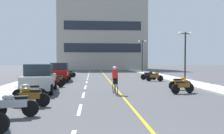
# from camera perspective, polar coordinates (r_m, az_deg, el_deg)

# --- Properties ---
(ground_plane) EXTENTS (140.00, 140.00, 0.00)m
(ground_plane) POSITION_cam_1_polar(r_m,az_deg,el_deg) (24.76, -1.51, -3.09)
(ground_plane) COLOR #47474C
(curb_left) EXTENTS (2.40, 72.00, 0.12)m
(curb_left) POSITION_cam_1_polar(r_m,az_deg,el_deg) (28.29, -16.62, -2.44)
(curb_left) COLOR #B7B2A8
(curb_left) RESTS_ON ground
(curb_right) EXTENTS (2.40, 72.00, 0.12)m
(curb_right) POSITION_cam_1_polar(r_m,az_deg,el_deg) (29.03, 12.47, -2.31)
(curb_right) COLOR #B7B2A8
(curb_right) RESTS_ON ground
(lane_dash_1) EXTENTS (0.14, 2.20, 0.01)m
(lane_dash_1) POSITION_cam_1_polar(r_m,az_deg,el_deg) (9.86, -8.03, -10.39)
(lane_dash_1) COLOR silver
(lane_dash_1) RESTS_ON ground
(lane_dash_2) EXTENTS (0.14, 2.20, 0.01)m
(lane_dash_2) POSITION_cam_1_polar(r_m,az_deg,el_deg) (13.79, -7.13, -6.91)
(lane_dash_2) COLOR silver
(lane_dash_2) RESTS_ON ground
(lane_dash_3) EXTENTS (0.14, 2.20, 0.01)m
(lane_dash_3) POSITION_cam_1_polar(r_m,az_deg,el_deg) (17.76, -6.63, -4.99)
(lane_dash_3) COLOR silver
(lane_dash_3) RESTS_ON ground
(lane_dash_4) EXTENTS (0.14, 2.20, 0.01)m
(lane_dash_4) POSITION_cam_1_polar(r_m,az_deg,el_deg) (21.73, -6.32, -3.76)
(lane_dash_4) COLOR silver
(lane_dash_4) RESTS_ON ground
(lane_dash_5) EXTENTS (0.14, 2.20, 0.01)m
(lane_dash_5) POSITION_cam_1_polar(r_m,az_deg,el_deg) (25.72, -6.10, -2.92)
(lane_dash_5) COLOR silver
(lane_dash_5) RESTS_ON ground
(lane_dash_6) EXTENTS (0.14, 2.20, 0.01)m
(lane_dash_6) POSITION_cam_1_polar(r_m,az_deg,el_deg) (29.70, -5.94, -2.30)
(lane_dash_6) COLOR silver
(lane_dash_6) RESTS_ON ground
(lane_dash_7) EXTENTS (0.14, 2.20, 0.01)m
(lane_dash_7) POSITION_cam_1_polar(r_m,az_deg,el_deg) (33.70, -5.82, -1.83)
(lane_dash_7) COLOR silver
(lane_dash_7) RESTS_ON ground
(lane_dash_8) EXTENTS (0.14, 2.20, 0.01)m
(lane_dash_8) POSITION_cam_1_polar(r_m,az_deg,el_deg) (37.69, -5.73, -1.45)
(lane_dash_8) COLOR silver
(lane_dash_8) RESTS_ON ground
(lane_dash_9) EXTENTS (0.14, 2.20, 0.01)m
(lane_dash_9) POSITION_cam_1_polar(r_m,az_deg,el_deg) (41.68, -5.65, -1.15)
(lane_dash_9) COLOR silver
(lane_dash_9) RESTS_ON ground
(lane_dash_10) EXTENTS (0.14, 2.20, 0.01)m
(lane_dash_10) POSITION_cam_1_polar(r_m,az_deg,el_deg) (45.68, -5.59, -0.91)
(lane_dash_10) COLOR silver
(lane_dash_10) RESTS_ON ground
(lane_dash_11) EXTENTS (0.14, 2.20, 0.01)m
(lane_dash_11) POSITION_cam_1_polar(r_m,az_deg,el_deg) (49.67, -5.54, -0.70)
(lane_dash_11) COLOR silver
(lane_dash_11) RESTS_ON ground
(centre_line_yellow) EXTENTS (0.12, 66.00, 0.01)m
(centre_line_yellow) POSITION_cam_1_polar(r_m,az_deg,el_deg) (27.76, -1.36, -2.57)
(centre_line_yellow) COLOR gold
(centre_line_yellow) RESTS_ON ground
(office_building) EXTENTS (19.44, 9.31, 15.70)m
(office_building) POSITION_cam_1_polar(r_m,az_deg,el_deg) (53.59, -2.50, 7.88)
(office_building) COLOR #9E998E
(office_building) RESTS_ON ground
(street_lamp_mid) EXTENTS (1.46, 0.36, 4.64)m
(street_lamp_mid) POSITION_cam_1_polar(r_m,az_deg,el_deg) (22.85, 17.78, 5.36)
(street_lamp_mid) COLOR black
(street_lamp_mid) RESTS_ON curb_right
(street_lamp_far) EXTENTS (1.46, 0.36, 5.40)m
(street_lamp_far) POSITION_cam_1_polar(r_m,az_deg,el_deg) (40.10, 7.55, 4.50)
(street_lamp_far) COLOR black
(street_lamp_far) RESTS_ON curb_right
(parked_car_near) EXTENTS (2.17, 4.32, 1.82)m
(parked_car_near) POSITION_cam_1_polar(r_m,az_deg,el_deg) (15.49, -17.57, -2.64)
(parked_car_near) COLOR black
(parked_car_near) RESTS_ON ground
(parked_car_mid) EXTENTS (2.03, 4.25, 1.82)m
(parked_car_mid) POSITION_cam_1_polar(r_m,az_deg,el_deg) (23.33, -12.87, -1.17)
(parked_car_mid) COLOR black
(parked_car_mid) RESTS_ON ground
(motorcycle_1) EXTENTS (1.70, 0.60, 0.92)m
(motorcycle_1) POSITION_cam_1_polar(r_m,az_deg,el_deg) (9.06, -23.23, -8.56)
(motorcycle_1) COLOR black
(motorcycle_1) RESTS_ON ground
(motorcycle_2) EXTENTS (1.70, 0.60, 0.92)m
(motorcycle_2) POSITION_cam_1_polar(r_m,az_deg,el_deg) (10.81, -19.68, -6.87)
(motorcycle_2) COLOR black
(motorcycle_2) RESTS_ON ground
(motorcycle_3) EXTENTS (1.68, 0.65, 0.92)m
(motorcycle_3) POSITION_cam_1_polar(r_m,az_deg,el_deg) (12.56, -19.87, -5.69)
(motorcycle_3) COLOR black
(motorcycle_3) RESTS_ON ground
(motorcycle_4) EXTENTS (1.65, 0.78, 0.92)m
(motorcycle_4) POSITION_cam_1_polar(r_m,az_deg,el_deg) (14.92, 17.24, -4.51)
(motorcycle_4) COLOR black
(motorcycle_4) RESTS_ON ground
(motorcycle_5) EXTENTS (1.70, 0.60, 0.92)m
(motorcycle_5) POSITION_cam_1_polar(r_m,az_deg,el_deg) (16.80, 16.66, -3.82)
(motorcycle_5) COLOR black
(motorcycle_5) RESTS_ON ground
(motorcycle_6) EXTENTS (1.69, 0.61, 0.92)m
(motorcycle_6) POSITION_cam_1_polar(r_m,az_deg,el_deg) (17.96, -14.44, -3.45)
(motorcycle_6) COLOR black
(motorcycle_6) RESTS_ON ground
(motorcycle_7) EXTENTS (1.70, 0.60, 0.92)m
(motorcycle_7) POSITION_cam_1_polar(r_m,az_deg,el_deg) (20.03, -13.53, -2.91)
(motorcycle_7) COLOR black
(motorcycle_7) RESTS_ON ground
(motorcycle_8) EXTENTS (1.68, 0.65, 0.92)m
(motorcycle_8) POSITION_cam_1_polar(r_m,az_deg,el_deg) (22.90, 10.58, -2.32)
(motorcycle_8) COLOR black
(motorcycle_8) RESTS_ON ground
(motorcycle_9) EXTENTS (1.70, 0.60, 0.92)m
(motorcycle_9) POSITION_cam_1_polar(r_m,az_deg,el_deg) (24.65, 9.14, -2.03)
(motorcycle_9) COLOR black
(motorcycle_9) RESTS_ON ground
(motorcycle_10) EXTENTS (1.70, 0.60, 0.92)m
(motorcycle_10) POSITION_cam_1_polar(r_m,az_deg,el_deg) (26.35, -11.69, -1.81)
(motorcycle_10) COLOR black
(motorcycle_10) RESTS_ON ground
(motorcycle_11) EXTENTS (1.70, 0.60, 0.92)m
(motorcycle_11) POSITION_cam_1_polar(r_m,az_deg,el_deg) (28.23, -10.76, -1.57)
(motorcycle_11) COLOR black
(motorcycle_11) RESTS_ON ground
(cyclist_rider) EXTENTS (0.42, 1.77, 1.71)m
(cyclist_rider) POSITION_cam_1_polar(r_m,az_deg,el_deg) (13.87, 0.75, -3.18)
(cyclist_rider) COLOR black
(cyclist_rider) RESTS_ON ground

